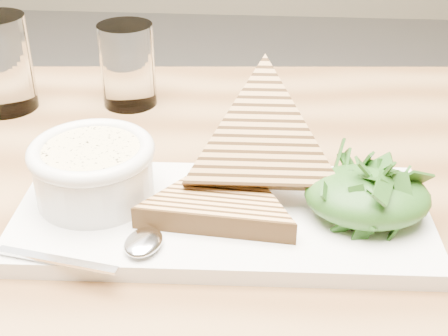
# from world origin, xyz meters

# --- Properties ---
(table_top) EXTENTS (1.39, 0.98, 0.04)m
(table_top) POSITION_xyz_m (0.17, -0.23, 0.73)
(table_top) COLOR olive
(table_top) RESTS_ON ground
(platter) EXTENTS (0.39, 0.19, 0.02)m
(platter) POSITION_xyz_m (0.32, -0.18, 0.76)
(platter) COLOR white
(platter) RESTS_ON table_top
(soup_bowl) EXTENTS (0.11, 0.11, 0.04)m
(soup_bowl) POSITION_xyz_m (0.20, -0.17, 0.79)
(soup_bowl) COLOR white
(soup_bowl) RESTS_ON platter
(soup) EXTENTS (0.09, 0.09, 0.01)m
(soup) POSITION_xyz_m (0.20, -0.17, 0.82)
(soup) COLOR beige
(soup) RESTS_ON soup_bowl
(bowl_rim) EXTENTS (0.12, 0.12, 0.01)m
(bowl_rim) POSITION_xyz_m (0.20, -0.17, 0.82)
(bowl_rim) COLOR white
(bowl_rim) RESTS_ON soup_bowl
(sandwich_flat) EXTENTS (0.18, 0.18, 0.02)m
(sandwich_flat) POSITION_xyz_m (0.32, -0.18, 0.78)
(sandwich_flat) COLOR tan
(sandwich_flat) RESTS_ON platter
(sandwich_lean) EXTENTS (0.17, 0.19, 0.19)m
(sandwich_lean) POSITION_xyz_m (0.35, -0.15, 0.82)
(sandwich_lean) COLOR tan
(sandwich_lean) RESTS_ON sandwich_flat
(salad_base) EXTENTS (0.11, 0.09, 0.04)m
(salad_base) POSITION_xyz_m (0.45, -0.18, 0.79)
(salad_base) COLOR black
(salad_base) RESTS_ON platter
(arugula_pile) EXTENTS (0.11, 0.10, 0.05)m
(arugula_pile) POSITION_xyz_m (0.45, -0.18, 0.79)
(arugula_pile) COLOR #396D26
(arugula_pile) RESTS_ON platter
(spoon_bowl) EXTENTS (0.04, 0.05, 0.01)m
(spoon_bowl) POSITION_xyz_m (0.26, -0.24, 0.77)
(spoon_bowl) COLOR silver
(spoon_bowl) RESTS_ON platter
(spoon_handle) EXTENTS (0.11, 0.03, 0.00)m
(spoon_handle) POSITION_xyz_m (0.19, -0.27, 0.77)
(spoon_handle) COLOR silver
(spoon_handle) RESTS_ON platter
(glass_near) EXTENTS (0.08, 0.08, 0.12)m
(glass_near) POSITION_xyz_m (0.02, 0.06, 0.81)
(glass_near) COLOR white
(glass_near) RESTS_ON table_top
(glass_far) EXTENTS (0.07, 0.07, 0.11)m
(glass_far) POSITION_xyz_m (0.18, 0.09, 0.80)
(glass_far) COLOR white
(glass_far) RESTS_ON table_top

